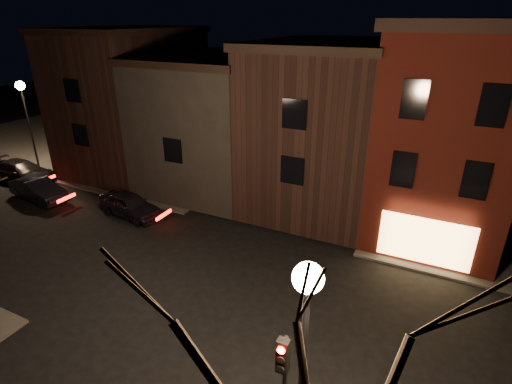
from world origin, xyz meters
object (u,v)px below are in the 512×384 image
traffic_signal (283,383)px  parked_car_a (130,205)px  parked_car_c (22,171)px  street_lamp_far (24,102)px  street_lamp_near (305,325)px  parked_car_b (38,189)px

traffic_signal → parked_car_a: bearing=145.7°
parked_car_c → street_lamp_far: bearing=18.3°
street_lamp_near → parked_car_b: size_ratio=1.51×
parked_car_a → parked_car_c: size_ratio=0.82×
street_lamp_far → parked_car_b: (4.55, -3.44, -4.47)m
street_lamp_near → traffic_signal: street_lamp_near is taller
street_lamp_near → parked_car_b: (-20.65, 8.76, -4.47)m
traffic_signal → parked_car_c: traffic_signal is taller
traffic_signal → street_lamp_far: bearing=154.5°
street_lamp_far → parked_car_a: street_lamp_far is taller
street_lamp_far → traffic_signal: 27.35m
street_lamp_near → parked_car_b: bearing=157.0°
parked_car_a → parked_car_b: bearing=103.9°
street_lamp_near → parked_car_a: street_lamp_near is taller
street_lamp_far → traffic_signal: bearing=-25.5°
street_lamp_far → parked_car_c: 4.87m
street_lamp_far → street_lamp_near: bearing=-25.8°
parked_car_a → parked_car_b: (-6.73, -0.81, 0.01)m
street_lamp_near → parked_car_a: 17.48m
parked_car_a → parked_car_c: 10.59m
street_lamp_near → parked_car_a: (-13.92, 9.58, -4.48)m
street_lamp_far → traffic_signal: street_lamp_far is taller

